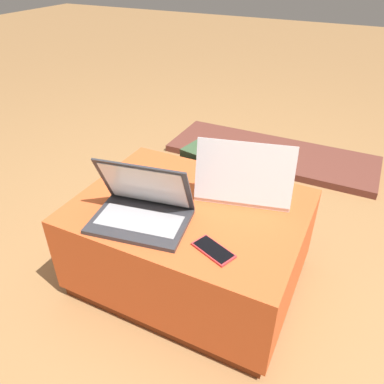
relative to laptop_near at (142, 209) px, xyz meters
name	(u,v)px	position (x,y,z in m)	size (l,w,h in m)	color
ground_plane	(190,276)	(0.12, 0.16, -0.44)	(14.00, 14.00, 0.00)	#9E7042
ottoman	(190,242)	(0.12, 0.16, -0.24)	(0.88, 0.67, 0.39)	maroon
laptop_near	(142,209)	(0.00, 0.00, 0.00)	(0.38, 0.29, 0.23)	#333338
laptop_far	(244,183)	(0.27, 0.32, 0.00)	(0.42, 0.32, 0.25)	silver
cell_phone	(213,250)	(0.30, -0.04, -0.04)	(0.16, 0.12, 0.01)	red
backpack	(213,186)	(0.03, 0.61, -0.25)	(0.31, 0.26, 0.46)	#385133
fireplace_hearth	(271,154)	(0.12, 1.42, -0.42)	(1.40, 0.50, 0.04)	brown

